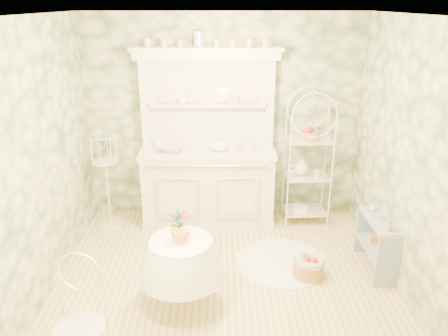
{
  "coord_description": "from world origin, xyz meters",
  "views": [
    {
      "loc": [
        -0.04,
        -3.83,
        2.81
      ],
      "look_at": [
        0.0,
        0.5,
        1.15
      ],
      "focal_mm": 35.0,
      "sensor_mm": 36.0,
      "label": 1
    }
  ],
  "objects_px": {
    "round_table": "(182,275)",
    "cafe_chair": "(78,324)",
    "bakers_rack": "(308,154)",
    "birdcage_stand": "(106,174)",
    "kitchen_dresser": "(208,140)",
    "side_shelf": "(377,243)",
    "floor_basket": "(309,266)"
  },
  "relations": [
    {
      "from": "round_table",
      "to": "cafe_chair",
      "type": "distance_m",
      "value": 1.14
    },
    {
      "from": "bakers_rack",
      "to": "birdcage_stand",
      "type": "bearing_deg",
      "value": -179.92
    },
    {
      "from": "kitchen_dresser",
      "to": "side_shelf",
      "type": "xyz_separation_m",
      "value": [
        1.88,
        -1.18,
        -0.83
      ]
    },
    {
      "from": "side_shelf",
      "to": "floor_basket",
      "type": "relative_size",
      "value": 2.06
    },
    {
      "from": "side_shelf",
      "to": "birdcage_stand",
      "type": "distance_m",
      "value": 3.37
    },
    {
      "from": "bakers_rack",
      "to": "round_table",
      "type": "distance_m",
      "value": 2.4
    },
    {
      "from": "side_shelf",
      "to": "round_table",
      "type": "bearing_deg",
      "value": -159.19
    },
    {
      "from": "cafe_chair",
      "to": "birdcage_stand",
      "type": "bearing_deg",
      "value": 104.56
    },
    {
      "from": "bakers_rack",
      "to": "side_shelf",
      "type": "xyz_separation_m",
      "value": [
        0.58,
        -1.15,
        -0.64
      ]
    },
    {
      "from": "side_shelf",
      "to": "cafe_chair",
      "type": "relative_size",
      "value": 0.75
    },
    {
      "from": "round_table",
      "to": "birdcage_stand",
      "type": "height_order",
      "value": "birdcage_stand"
    },
    {
      "from": "bakers_rack",
      "to": "floor_basket",
      "type": "height_order",
      "value": "bakers_rack"
    },
    {
      "from": "round_table",
      "to": "birdcage_stand",
      "type": "distance_m",
      "value": 2.0
    },
    {
      "from": "bakers_rack",
      "to": "round_table",
      "type": "xyz_separation_m",
      "value": [
        -1.52,
        -1.75,
        -0.63
      ]
    },
    {
      "from": "side_shelf",
      "to": "round_table",
      "type": "xyz_separation_m",
      "value": [
        -2.09,
        -0.6,
        0.01
      ]
    },
    {
      "from": "birdcage_stand",
      "to": "bakers_rack",
      "type": "bearing_deg",
      "value": 2.8
    },
    {
      "from": "kitchen_dresser",
      "to": "bakers_rack",
      "type": "xyz_separation_m",
      "value": [
        1.3,
        -0.03,
        -0.19
      ]
    },
    {
      "from": "side_shelf",
      "to": "bakers_rack",
      "type": "bearing_deg",
      "value": 121.37
    },
    {
      "from": "kitchen_dresser",
      "to": "bakers_rack",
      "type": "height_order",
      "value": "kitchen_dresser"
    },
    {
      "from": "side_shelf",
      "to": "round_table",
      "type": "distance_m",
      "value": 2.18
    },
    {
      "from": "bakers_rack",
      "to": "round_table",
      "type": "bearing_deg",
      "value": -133.62
    },
    {
      "from": "cafe_chair",
      "to": "floor_basket",
      "type": "relative_size",
      "value": 2.75
    },
    {
      "from": "cafe_chair",
      "to": "bakers_rack",
      "type": "bearing_deg",
      "value": 55.76
    },
    {
      "from": "birdcage_stand",
      "to": "kitchen_dresser",
      "type": "bearing_deg",
      "value": 6.8
    },
    {
      "from": "bakers_rack",
      "to": "round_table",
      "type": "height_order",
      "value": "bakers_rack"
    },
    {
      "from": "kitchen_dresser",
      "to": "birdcage_stand",
      "type": "xyz_separation_m",
      "value": [
        -1.3,
        -0.15,
        -0.41
      ]
    },
    {
      "from": "round_table",
      "to": "birdcage_stand",
      "type": "xyz_separation_m",
      "value": [
        -1.08,
        1.63,
        0.41
      ]
    },
    {
      "from": "birdcage_stand",
      "to": "floor_basket",
      "type": "distance_m",
      "value": 2.75
    },
    {
      "from": "kitchen_dresser",
      "to": "birdcage_stand",
      "type": "bearing_deg",
      "value": -173.2
    },
    {
      "from": "birdcage_stand",
      "to": "floor_basket",
      "type": "relative_size",
      "value": 4.09
    },
    {
      "from": "round_table",
      "to": "kitchen_dresser",
      "type": "bearing_deg",
      "value": 83.12
    },
    {
      "from": "kitchen_dresser",
      "to": "cafe_chair",
      "type": "distance_m",
      "value": 2.88
    }
  ]
}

